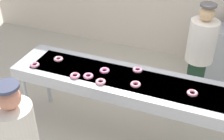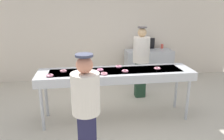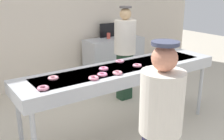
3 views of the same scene
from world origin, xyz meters
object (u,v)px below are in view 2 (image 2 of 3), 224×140
object	(u,v)px
strawberry_donut_2	(63,71)
strawberry_donut_5	(93,73)
menu_display	(147,43)
strawberry_donut_4	(85,75)
strawberry_donut_8	(50,76)
strawberry_donut_3	(100,70)
paper_cup_1	(162,46)
worker_baker	(141,57)
fryer_conveyor	(116,75)
strawberry_donut_1	(104,74)
strawberry_donut_0	(119,67)
paper_cup_0	(145,48)
strawberry_donut_7	(157,68)
customer_waiting	(86,107)
prep_counter	(148,65)
strawberry_donut_6	(125,71)

from	to	relation	value
strawberry_donut_2	strawberry_donut_5	xyz separation A→B (m)	(0.54, -0.21, 0.00)
menu_display	strawberry_donut_2	bearing A→B (deg)	-135.51
strawberry_donut_4	strawberry_donut_8	distance (m)	0.59
strawberry_donut_3	paper_cup_1	world-z (taller)	paper_cup_1
menu_display	strawberry_donut_3	bearing A→B (deg)	-125.21
strawberry_donut_2	worker_baker	size ratio (longest dim) A/B	0.07
strawberry_donut_2	strawberry_donut_4	size ratio (longest dim) A/B	1.00
strawberry_donut_3	fryer_conveyor	bearing A→B (deg)	-5.13
strawberry_donut_1	strawberry_donut_3	world-z (taller)	same
strawberry_donut_8	menu_display	distance (m)	3.48
strawberry_donut_0	fryer_conveyor	bearing A→B (deg)	-113.01
fryer_conveyor	paper_cup_0	xyz separation A→B (m)	(1.18, 2.11, 0.06)
strawberry_donut_7	paper_cup_1	bearing A→B (deg)	67.35
customer_waiting	prep_counter	world-z (taller)	customer_waiting
strawberry_donut_5	menu_display	distance (m)	2.98
fryer_conveyor	strawberry_donut_3	bearing A→B (deg)	174.87
strawberry_donut_5	strawberry_donut_0	bearing A→B (deg)	34.13
strawberry_donut_0	strawberry_donut_8	size ratio (longest dim) A/B	1.00
strawberry_donut_8	fryer_conveyor	bearing A→B (deg)	8.69
strawberry_donut_8	menu_display	world-z (taller)	menu_display
worker_baker	strawberry_donut_6	bearing A→B (deg)	61.18
worker_baker	menu_display	distance (m)	1.44
strawberry_donut_3	strawberry_donut_6	size ratio (longest dim) A/B	1.00
strawberry_donut_3	strawberry_donut_5	size ratio (longest dim) A/B	1.00
strawberry_donut_6	customer_waiting	bearing A→B (deg)	-121.93
strawberry_donut_2	prep_counter	world-z (taller)	strawberry_donut_2
strawberry_donut_7	menu_display	bearing A→B (deg)	77.77
prep_counter	paper_cup_0	size ratio (longest dim) A/B	10.71
fryer_conveyor	strawberry_donut_4	world-z (taller)	strawberry_donut_4
strawberry_donut_0	customer_waiting	xyz separation A→B (m)	(-0.68, -1.50, -0.07)
strawberry_donut_8	paper_cup_1	size ratio (longest dim) A/B	0.99
strawberry_donut_2	worker_baker	bearing A→B (deg)	27.32
strawberry_donut_3	strawberry_donut_4	size ratio (longest dim) A/B	1.00
strawberry_donut_2	strawberry_donut_3	xyz separation A→B (m)	(0.67, -0.03, 0.00)
strawberry_donut_4	paper_cup_0	bearing A→B (deg)	52.68
prep_counter	paper_cup_1	distance (m)	0.72
strawberry_donut_7	strawberry_donut_8	world-z (taller)	same
strawberry_donut_1	strawberry_donut_5	distance (m)	0.19
strawberry_donut_2	paper_cup_1	bearing A→B (deg)	39.09
strawberry_donut_1	strawberry_donut_8	xyz separation A→B (m)	(-0.93, 0.03, 0.00)
strawberry_donut_2	strawberry_donut_6	world-z (taller)	same
paper_cup_0	prep_counter	bearing A→B (deg)	-25.74
strawberry_donut_0	strawberry_donut_5	size ratio (longest dim) A/B	1.00
strawberry_donut_6	paper_cup_0	size ratio (longest dim) A/B	0.99
strawberry_donut_1	strawberry_donut_7	distance (m)	1.05
strawberry_donut_7	paper_cup_0	distance (m)	2.17
customer_waiting	paper_cup_1	size ratio (longest dim) A/B	12.95
worker_baker	strawberry_donut_7	bearing A→B (deg)	93.45
paper_cup_0	strawberry_donut_4	bearing A→B (deg)	-127.32
fryer_conveyor	strawberry_donut_8	bearing A→B (deg)	-171.31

